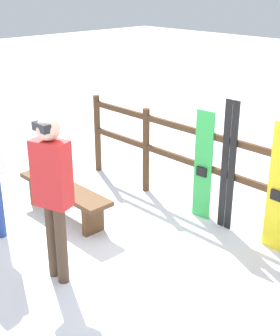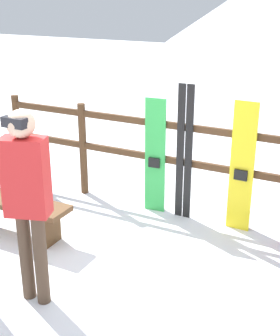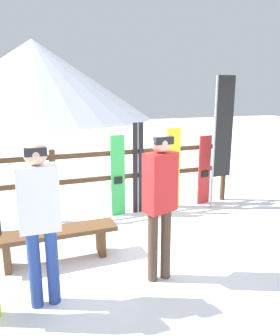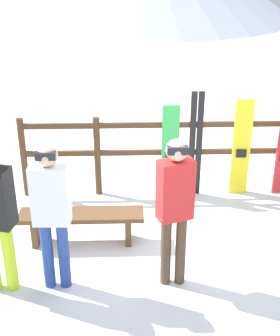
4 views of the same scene
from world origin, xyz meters
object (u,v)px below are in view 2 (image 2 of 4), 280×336
at_px(bench, 7,206).
at_px(snowboard_green, 155,157).
at_px(person_red, 27,192).
at_px(ski_pair_black, 184,153).
at_px(snowboard_yellow, 242,168).

height_order(bench, snowboard_green, snowboard_green).
bearing_deg(snowboard_green, bench, -134.03).
height_order(person_red, ski_pair_black, person_red).
relative_size(person_red, snowboard_yellow, 1.16).
bearing_deg(bench, snowboard_green, 45.97).
bearing_deg(bench, ski_pair_black, 38.48).
bearing_deg(snowboard_yellow, ski_pair_black, 179.72).
bearing_deg(snowboard_yellow, snowboard_green, -180.00).
bearing_deg(person_red, bench, 141.97).
relative_size(bench, snowboard_yellow, 1.04).
relative_size(snowboard_green, ski_pair_black, 0.88).
height_order(snowboard_green, ski_pair_black, ski_pair_black).
relative_size(person_red, ski_pair_black, 1.07).
xyz_separation_m(snowboard_green, snowboard_yellow, (1.08, 0.00, 0.04)).
bearing_deg(snowboard_yellow, bench, -150.97).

